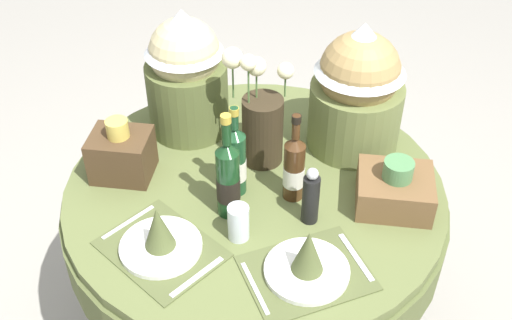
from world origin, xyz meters
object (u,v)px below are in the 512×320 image
(tumbler_near_left, at_px, (238,222))
(flower_vase, at_px, (261,120))
(dining_table, at_px, (255,213))
(woven_basket_side_left, at_px, (121,154))
(wine_bottle_left, at_px, (228,179))
(place_setting_right, at_px, (307,262))
(gift_tub_back_left, at_px, (186,68))
(place_setting_left, at_px, (160,238))
(wine_bottle_right, at_px, (294,167))
(wine_bottle_centre, at_px, (235,160))
(gift_tub_back_right, at_px, (358,84))
(woven_basket_side_right, at_px, (395,189))
(pepper_mill, at_px, (311,197))

(tumbler_near_left, bearing_deg, flower_vase, 87.62)
(dining_table, distance_m, woven_basket_side_left, 0.48)
(dining_table, distance_m, wine_bottle_left, 0.30)
(place_setting_right, distance_m, gift_tub_back_left, 0.82)
(dining_table, distance_m, place_setting_left, 0.43)
(wine_bottle_left, distance_m, wine_bottle_right, 0.21)
(wine_bottle_centre, height_order, gift_tub_back_right, gift_tub_back_right)
(flower_vase, height_order, woven_basket_side_right, flower_vase)
(woven_basket_side_left, bearing_deg, tumbler_near_left, -28.73)
(wine_bottle_centre, bearing_deg, woven_basket_side_left, 175.71)
(tumbler_near_left, distance_m, woven_basket_side_right, 0.50)
(gift_tub_back_right, bearing_deg, woven_basket_side_left, -159.67)
(wine_bottle_left, xyz_separation_m, tumbler_near_left, (0.05, -0.10, -0.08))
(dining_table, relative_size, woven_basket_side_left, 5.90)
(dining_table, height_order, place_setting_left, place_setting_left)
(wine_bottle_centre, distance_m, tumbler_near_left, 0.22)
(place_setting_right, height_order, woven_basket_side_right, woven_basket_side_right)
(gift_tub_back_left, bearing_deg, wine_bottle_left, -62.74)
(dining_table, height_order, pepper_mill, pepper_mill)
(gift_tub_back_right, bearing_deg, tumbler_near_left, -122.36)
(gift_tub_back_right, relative_size, woven_basket_side_left, 2.17)
(gift_tub_back_left, xyz_separation_m, woven_basket_side_right, (0.72, -0.31, -0.18))
(wine_bottle_right, bearing_deg, pepper_mill, -59.30)
(wine_bottle_left, bearing_deg, woven_basket_side_left, 160.84)
(woven_basket_side_right, bearing_deg, dining_table, 176.51)
(wine_bottle_centre, relative_size, wine_bottle_right, 1.03)
(gift_tub_back_right, xyz_separation_m, woven_basket_side_left, (-0.74, -0.28, -0.16))
(wine_bottle_centre, bearing_deg, wine_bottle_left, -92.78)
(place_setting_left, distance_m, tumbler_near_left, 0.23)
(dining_table, distance_m, wine_bottle_centre, 0.26)
(wine_bottle_centre, relative_size, tumbler_near_left, 2.77)
(dining_table, relative_size, pepper_mill, 6.28)
(wine_bottle_centre, distance_m, gift_tub_back_right, 0.49)
(wine_bottle_right, height_order, woven_basket_side_right, wine_bottle_right)
(woven_basket_side_left, distance_m, woven_basket_side_right, 0.88)
(tumbler_near_left, bearing_deg, wine_bottle_right, 54.89)
(place_setting_left, xyz_separation_m, wine_bottle_centre, (0.17, 0.29, 0.08))
(flower_vase, height_order, tumbler_near_left, flower_vase)
(gift_tub_back_left, height_order, gift_tub_back_right, same)
(dining_table, distance_m, wine_bottle_right, 0.28)
(dining_table, xyz_separation_m, gift_tub_back_right, (0.31, 0.27, 0.37))
(wine_bottle_left, relative_size, wine_bottle_centre, 1.14)
(gift_tub_back_left, bearing_deg, dining_table, -45.92)
(place_setting_left, height_order, wine_bottle_right, wine_bottle_right)
(wine_bottle_left, distance_m, wine_bottle_centre, 0.10)
(place_setting_left, bearing_deg, gift_tub_back_left, 94.62)
(wine_bottle_left, xyz_separation_m, wine_bottle_right, (0.19, 0.10, -0.02))
(flower_vase, relative_size, gift_tub_back_right, 0.90)
(flower_vase, relative_size, wine_bottle_left, 1.15)
(wine_bottle_centre, bearing_deg, dining_table, 30.26)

